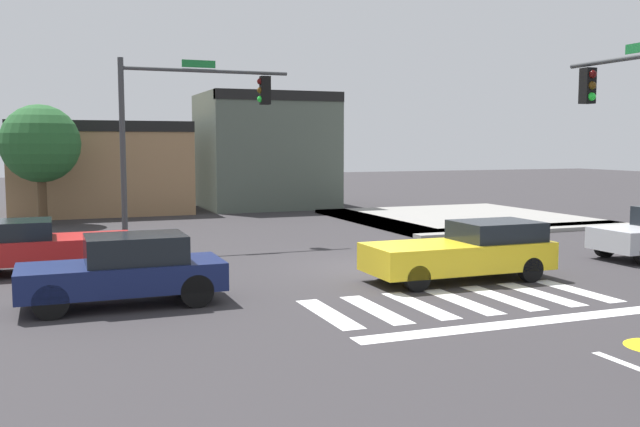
# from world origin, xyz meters

# --- Properties ---
(ground_plane) EXTENTS (120.00, 120.00, 0.00)m
(ground_plane) POSITION_xyz_m (0.00, 0.00, 0.00)
(ground_plane) COLOR #302D30
(crosswalk_near) EXTENTS (6.67, 2.63, 0.01)m
(crosswalk_near) POSITION_xyz_m (-0.00, -4.50, 0.00)
(crosswalk_near) COLOR silver
(crosswalk_near) RESTS_ON ground_plane
(curb_corner_northeast) EXTENTS (10.00, 10.60, 0.15)m
(curb_corner_northeast) POSITION_xyz_m (8.49, 9.42, 0.07)
(curb_corner_northeast) COLOR gray
(curb_corner_northeast) RESTS_ON ground_plane
(storefront_row) EXTENTS (15.96, 6.76, 6.02)m
(storefront_row) POSITION_xyz_m (-1.71, 19.14, 2.62)
(storefront_row) COLOR #93704C
(storefront_row) RESTS_ON ground_plane
(traffic_signal_northwest) EXTENTS (5.57, 0.32, 6.10)m
(traffic_signal_northwest) POSITION_xyz_m (-3.97, 5.80, 4.29)
(traffic_signal_northwest) COLOR #383A3D
(traffic_signal_northwest) RESTS_ON ground_plane
(car_navy) EXTENTS (4.17, 1.70, 1.48)m
(car_navy) POSITION_xyz_m (-6.78, -2.24, 0.75)
(car_navy) COLOR #141E4C
(car_navy) RESTS_ON ground_plane
(car_yellow) EXTENTS (4.66, 1.82, 1.44)m
(car_yellow) POSITION_xyz_m (1.41, -2.45, 0.72)
(car_yellow) COLOR gold
(car_yellow) RESTS_ON ground_plane
(car_red) EXTENTS (4.41, 1.84, 1.40)m
(car_red) POSITION_xyz_m (-8.60, 2.47, 0.74)
(car_red) COLOR red
(car_red) RESTS_ON ground_plane
(roadside_tree) EXTENTS (3.22, 3.22, 5.01)m
(roadside_tree) POSITION_xyz_m (-8.50, 14.00, 3.38)
(roadside_tree) COLOR #4C3823
(roadside_tree) RESTS_ON ground_plane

